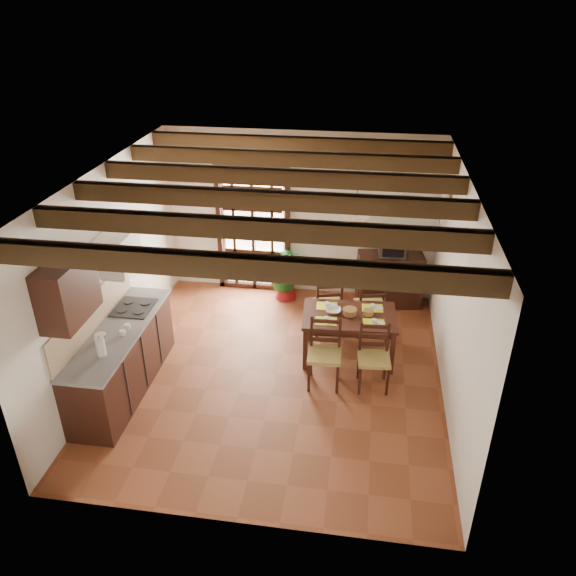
% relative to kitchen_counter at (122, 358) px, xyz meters
% --- Properties ---
extents(ground_plane, '(5.00, 5.00, 0.00)m').
position_rel_kitchen_counter_xyz_m(ground_plane, '(1.96, 0.60, -0.47)').
color(ground_plane, brown).
extents(room_shell, '(4.52, 5.02, 2.81)m').
position_rel_kitchen_counter_xyz_m(room_shell, '(1.96, 0.60, 1.34)').
color(room_shell, silver).
rests_on(room_shell, ground_plane).
extents(ceiling_beams, '(4.50, 4.34, 0.20)m').
position_rel_kitchen_counter_xyz_m(ceiling_beams, '(1.96, 0.60, 2.22)').
color(ceiling_beams, black).
rests_on(ceiling_beams, room_shell).
extents(french_door, '(1.26, 0.11, 2.32)m').
position_rel_kitchen_counter_xyz_m(french_door, '(1.16, 3.05, 0.70)').
color(french_door, white).
rests_on(french_door, ground_plane).
extents(kitchen_counter, '(0.64, 2.25, 1.38)m').
position_rel_kitchen_counter_xyz_m(kitchen_counter, '(0.00, 0.00, 0.00)').
color(kitchen_counter, black).
rests_on(kitchen_counter, ground_plane).
extents(upper_cabinet, '(0.35, 0.80, 0.70)m').
position_rel_kitchen_counter_xyz_m(upper_cabinet, '(-0.12, -0.70, 1.38)').
color(upper_cabinet, black).
rests_on(upper_cabinet, room_shell).
extents(range_hood, '(0.38, 0.60, 0.54)m').
position_rel_kitchen_counter_xyz_m(range_hood, '(-0.09, 0.55, 1.26)').
color(range_hood, white).
rests_on(range_hood, room_shell).
extents(counter_items, '(0.50, 1.43, 0.25)m').
position_rel_kitchen_counter_xyz_m(counter_items, '(0.00, 0.09, 0.49)').
color(counter_items, black).
rests_on(counter_items, kitchen_counter).
extents(dining_table, '(1.35, 0.91, 0.71)m').
position_rel_kitchen_counter_xyz_m(dining_table, '(2.91, 1.16, 0.14)').
color(dining_table, '#371912').
rests_on(dining_table, ground_plane).
extents(chair_near_left, '(0.45, 0.43, 0.95)m').
position_rel_kitchen_counter_xyz_m(chair_near_left, '(2.62, 0.48, -0.18)').
color(chair_near_left, '#9F8B43').
rests_on(chair_near_left, ground_plane).
extents(chair_near_right, '(0.45, 0.43, 0.91)m').
position_rel_kitchen_counter_xyz_m(chair_near_right, '(3.27, 0.52, -0.19)').
color(chair_near_right, '#9F8B43').
rests_on(chair_near_right, ground_plane).
extents(chair_far_left, '(0.51, 0.50, 0.92)m').
position_rel_kitchen_counter_xyz_m(chair_far_left, '(2.55, 1.81, -0.18)').
color(chair_far_left, '#9F8B43').
rests_on(chair_far_left, ground_plane).
extents(chair_far_right, '(0.52, 0.50, 0.95)m').
position_rel_kitchen_counter_xyz_m(chair_far_right, '(3.19, 1.85, -0.17)').
color(chair_far_right, '#9F8B43').
rests_on(chair_far_right, ground_plane).
extents(table_setting, '(0.95, 0.63, 0.09)m').
position_rel_kitchen_counter_xyz_m(table_setting, '(2.91, 1.16, 0.22)').
color(table_setting, '#ECF727').
rests_on(table_setting, dining_table).
extents(table_bowl, '(0.22, 0.22, 0.05)m').
position_rel_kitchen_counter_xyz_m(table_bowl, '(2.67, 1.20, 0.26)').
color(table_bowl, white).
rests_on(table_bowl, dining_table).
extents(sideboard, '(1.12, 0.62, 0.90)m').
position_rel_kitchen_counter_xyz_m(sideboard, '(3.49, 2.83, -0.02)').
color(sideboard, black).
rests_on(sideboard, ground_plane).
extents(crt_tv, '(0.45, 0.42, 0.36)m').
position_rel_kitchen_counter_xyz_m(crt_tv, '(3.49, 2.82, 0.62)').
color(crt_tv, black).
rests_on(crt_tv, sideboard).
extents(fuse_box, '(0.25, 0.03, 0.32)m').
position_rel_kitchen_counter_xyz_m(fuse_box, '(3.46, 3.08, 1.28)').
color(fuse_box, white).
rests_on(fuse_box, room_shell).
extents(plant_pot, '(0.37, 0.37, 0.23)m').
position_rel_kitchen_counter_xyz_m(plant_pot, '(1.75, 2.77, -0.36)').
color(plant_pot, maroon).
rests_on(plant_pot, ground_plane).
extents(potted_plant, '(2.16, 1.93, 2.13)m').
position_rel_kitchen_counter_xyz_m(potted_plant, '(1.75, 2.77, 0.10)').
color(potted_plant, '#144C19').
rests_on(potted_plant, ground_plane).
extents(wall_shelf, '(0.20, 0.42, 0.20)m').
position_rel_kitchen_counter_xyz_m(wall_shelf, '(4.10, 2.20, 1.04)').
color(wall_shelf, black).
rests_on(wall_shelf, room_shell).
extents(shelf_vase, '(0.15, 0.15, 0.15)m').
position_rel_kitchen_counter_xyz_m(shelf_vase, '(4.10, 2.20, 1.18)').
color(shelf_vase, '#B2BFB2').
rests_on(shelf_vase, wall_shelf).
extents(shelf_flowers, '(0.14, 0.14, 0.36)m').
position_rel_kitchen_counter_xyz_m(shelf_flowers, '(4.10, 2.20, 1.38)').
color(shelf_flowers, '#ECF727').
rests_on(shelf_flowers, shelf_vase).
extents(framed_picture, '(0.03, 0.32, 0.32)m').
position_rel_kitchen_counter_xyz_m(framed_picture, '(4.18, 2.20, 1.58)').
color(framed_picture, brown).
rests_on(framed_picture, room_shell).
extents(pendant_lamp, '(0.36, 0.36, 0.84)m').
position_rel_kitchen_counter_xyz_m(pendant_lamp, '(2.91, 1.26, 1.60)').
color(pendant_lamp, black).
rests_on(pendant_lamp, room_shell).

